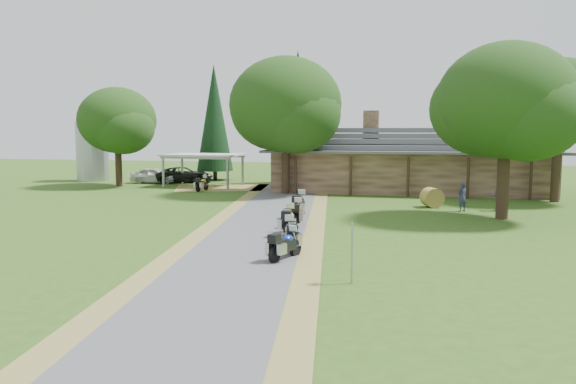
% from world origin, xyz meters
% --- Properties ---
extents(ground, '(120.00, 120.00, 0.00)m').
position_xyz_m(ground, '(0.00, 0.00, 0.00)').
color(ground, '#305217').
rests_on(ground, ground).
extents(driveway, '(51.95, 51.95, 0.00)m').
position_xyz_m(driveway, '(-0.50, 4.00, 0.00)').
color(driveway, '#47474A').
rests_on(driveway, ground).
extents(lodge, '(21.40, 9.40, 4.90)m').
position_xyz_m(lodge, '(6.00, 24.00, 2.45)').
color(lodge, brown).
rests_on(lodge, ground).
extents(silo, '(3.25, 3.25, 5.88)m').
position_xyz_m(silo, '(-22.62, 26.36, 2.94)').
color(silo, gray).
rests_on(silo, ground).
extents(carport, '(6.39, 4.40, 2.70)m').
position_xyz_m(carport, '(-10.68, 23.62, 1.35)').
color(carport, silver).
rests_on(carport, ground).
extents(car_white_sedan, '(2.82, 5.46, 1.75)m').
position_xyz_m(car_white_sedan, '(-15.97, 25.30, 0.87)').
color(car_white_sedan, silver).
rests_on(car_white_sedan, ground).
extents(car_dark_suv, '(4.45, 6.01, 2.12)m').
position_xyz_m(car_dark_suv, '(-13.60, 26.39, 1.06)').
color(car_dark_suv, black).
rests_on(car_dark_suv, ground).
extents(motorcycle_row_a, '(1.14, 1.79, 1.16)m').
position_xyz_m(motorcycle_row_a, '(1.90, -1.05, 0.58)').
color(motorcycle_row_a, navy).
rests_on(motorcycle_row_a, ground).
extents(motorcycle_row_b, '(1.14, 2.00, 1.30)m').
position_xyz_m(motorcycle_row_b, '(1.77, 0.44, 0.65)').
color(motorcycle_row_b, '#ADB0B5').
rests_on(motorcycle_row_b, ground).
extents(motorcycle_row_c, '(0.81, 2.00, 1.33)m').
position_xyz_m(motorcycle_row_c, '(0.96, 3.74, 0.67)').
color(motorcycle_row_c, '#E6C100').
rests_on(motorcycle_row_c, ground).
extents(motorcycle_row_d, '(0.81, 1.98, 1.32)m').
position_xyz_m(motorcycle_row_d, '(0.86, 6.04, 0.66)').
color(motorcycle_row_d, orange).
rests_on(motorcycle_row_d, ground).
extents(motorcycle_row_e, '(0.67, 2.04, 1.39)m').
position_xyz_m(motorcycle_row_e, '(0.41, 8.96, 0.70)').
color(motorcycle_row_e, black).
rests_on(motorcycle_row_e, ground).
extents(motorcycle_carport_a, '(0.71, 1.77, 1.18)m').
position_xyz_m(motorcycle_carport_a, '(-9.49, 20.13, 0.59)').
color(motorcycle_carport_a, yellow).
rests_on(motorcycle_carport_a, ground).
extents(person_a, '(0.69, 0.67, 1.97)m').
position_xyz_m(person_a, '(9.11, 13.03, 0.98)').
color(person_a, '#2F3556').
rests_on(person_a, ground).
extents(person_b, '(0.66, 0.56, 1.96)m').
position_xyz_m(person_b, '(11.22, 13.74, 0.98)').
color(person_b, '#2F3556').
rests_on(person_b, ground).
extents(hay_bale, '(1.48, 1.42, 1.18)m').
position_xyz_m(hay_bale, '(7.48, 14.46, 0.59)').
color(hay_bale, olive).
rests_on(hay_bale, ground).
extents(sign_post, '(0.34, 0.06, 1.90)m').
position_xyz_m(sign_post, '(4.57, -3.72, 0.95)').
color(sign_post, gray).
rests_on(sign_post, ground).
extents(oak_lodge_left, '(8.14, 8.14, 10.47)m').
position_xyz_m(oak_lodge_left, '(-2.77, 19.56, 5.23)').
color(oak_lodge_left, '#163610').
rests_on(oak_lodge_left, ground).
extents(oak_lodge_right, '(6.13, 6.13, 10.70)m').
position_xyz_m(oak_lodge_right, '(15.38, 18.87, 5.35)').
color(oak_lodge_right, '#163610').
rests_on(oak_lodge_right, ground).
extents(oak_driveway, '(7.07, 7.07, 9.95)m').
position_xyz_m(oak_driveway, '(10.92, 10.63, 4.97)').
color(oak_driveway, '#163610').
rests_on(oak_driveway, ground).
extents(oak_silo, '(6.38, 6.38, 8.84)m').
position_xyz_m(oak_silo, '(-17.60, 22.10, 4.42)').
color(oak_silo, '#163610').
rests_on(oak_silo, ground).
extents(cedar_near, '(3.84, 3.84, 11.58)m').
position_xyz_m(cedar_near, '(-3.61, 28.09, 5.79)').
color(cedar_near, black).
rests_on(cedar_near, ground).
extents(cedar_far, '(3.39, 3.39, 10.75)m').
position_xyz_m(cedar_far, '(-11.85, 29.58, 5.37)').
color(cedar_far, black).
rests_on(cedar_far, ground).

